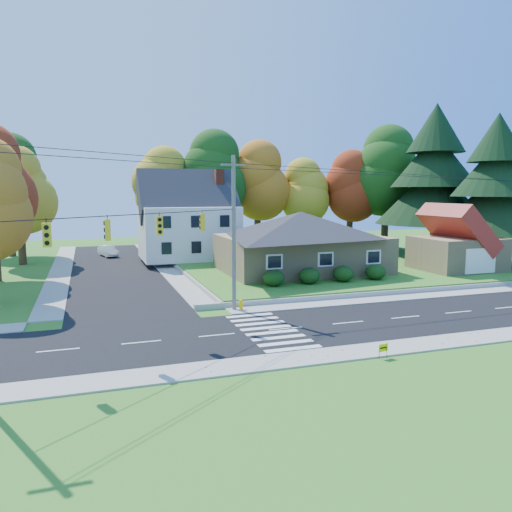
% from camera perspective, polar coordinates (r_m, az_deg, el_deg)
% --- Properties ---
extents(ground, '(120.00, 120.00, 0.00)m').
position_cam_1_polar(ground, '(28.57, 3.38, -8.32)').
color(ground, '#3D7923').
extents(road_main, '(90.00, 8.00, 0.02)m').
position_cam_1_polar(road_main, '(28.57, 3.38, -8.30)').
color(road_main, black).
rests_on(road_main, ground).
extents(road_cross, '(8.00, 44.00, 0.02)m').
position_cam_1_polar(road_cross, '(52.09, -15.91, -1.39)').
color(road_cross, black).
rests_on(road_cross, ground).
extents(sidewalk_north, '(90.00, 2.00, 0.08)m').
position_cam_1_polar(sidewalk_north, '(33.10, 0.10, -6.04)').
color(sidewalk_north, '#9C9A90').
rests_on(sidewalk_north, ground).
extents(sidewalk_south, '(90.00, 2.00, 0.08)m').
position_cam_1_polar(sidewalk_south, '(24.21, 7.94, -11.21)').
color(sidewalk_south, '#9C9A90').
rests_on(sidewalk_south, ground).
extents(lawn, '(30.00, 30.00, 0.50)m').
position_cam_1_polar(lawn, '(52.56, 7.89, -0.84)').
color(lawn, '#3D7923').
rests_on(lawn, ground).
extents(ranch_house, '(14.60, 10.60, 5.40)m').
position_cam_1_polar(ranch_house, '(45.58, 5.15, 1.76)').
color(ranch_house, tan).
rests_on(ranch_house, lawn).
extents(colonial_house, '(10.40, 8.40, 9.60)m').
position_cam_1_polar(colonial_house, '(54.56, -7.72, 4.05)').
color(colonial_house, silver).
rests_on(colonial_house, lawn).
extents(garage, '(7.30, 6.30, 4.60)m').
position_cam_1_polar(garage, '(49.77, 22.00, 1.24)').
color(garage, tan).
rests_on(garage, lawn).
extents(hedge_row, '(10.70, 1.70, 1.27)m').
position_cam_1_polar(hedge_row, '(40.09, 8.05, -2.13)').
color(hedge_row, '#163A10').
rests_on(hedge_row, lawn).
extents(traffic_infrastructure, '(38.10, 10.66, 10.00)m').
position_cam_1_polar(traffic_infrastructure, '(28.82, 2.17, 2.24)').
color(traffic_infrastructure, '#666059').
rests_on(traffic_infrastructure, ground).
extents(tree_lot_0, '(6.72, 6.72, 12.51)m').
position_cam_1_polar(tree_lot_0, '(60.04, -10.83, 7.84)').
color(tree_lot_0, '#3F2A19').
rests_on(tree_lot_0, lawn).
extents(tree_lot_1, '(7.84, 7.84, 14.60)m').
position_cam_1_polar(tree_lot_1, '(60.23, -4.99, 9.19)').
color(tree_lot_1, '#3F2A19').
rests_on(tree_lot_1, lawn).
extents(tree_lot_2, '(7.28, 7.28, 13.56)m').
position_cam_1_polar(tree_lot_2, '(62.87, 0.17, 8.55)').
color(tree_lot_2, '#3F2A19').
rests_on(tree_lot_2, lawn).
extents(tree_lot_3, '(6.16, 6.16, 11.47)m').
position_cam_1_polar(tree_lot_3, '(64.14, 5.58, 7.32)').
color(tree_lot_3, '#3F2A19').
rests_on(tree_lot_3, lawn).
extents(tree_lot_4, '(6.72, 6.72, 12.51)m').
position_cam_1_polar(tree_lot_4, '(65.97, 10.75, 7.80)').
color(tree_lot_4, '#3F2A19').
rests_on(tree_lot_4, lawn).
extents(tree_lot_5, '(8.40, 8.40, 15.64)m').
position_cam_1_polar(tree_lot_5, '(66.39, 14.70, 9.38)').
color(tree_lot_5, '#3F2A19').
rests_on(tree_lot_5, lawn).
extents(conifer_east_a, '(12.80, 12.80, 16.96)m').
position_cam_1_polar(conifer_east_a, '(60.45, 19.70, 8.57)').
color(conifer_east_a, '#3F2A19').
rests_on(conifer_east_a, lawn).
extents(conifer_east_b, '(11.20, 11.20, 14.84)m').
position_cam_1_polar(conifer_east_b, '(55.07, 25.68, 7.26)').
color(conifer_east_b, '#3F2A19').
rests_on(conifer_east_b, lawn).
extents(tree_west_2, '(6.72, 6.72, 12.51)m').
position_cam_1_polar(tree_west_2, '(57.82, -25.51, 6.78)').
color(tree_west_2, '#3F2A19').
rests_on(tree_west_2, ground).
extents(tree_west_3, '(7.84, 7.84, 14.60)m').
position_cam_1_polar(tree_west_3, '(66.02, -26.52, 7.85)').
color(tree_west_3, '#3F2A19').
rests_on(tree_west_3, ground).
extents(white_car, '(2.39, 4.20, 1.31)m').
position_cam_1_polar(white_car, '(61.74, -16.54, 0.55)').
color(white_car, silver).
rests_on(white_car, road_cross).
extents(fire_hydrant, '(0.43, 0.34, 0.76)m').
position_cam_1_polar(fire_hydrant, '(32.67, -1.74, -5.64)').
color(fire_hydrant, '#FFBB00').
rests_on(fire_hydrant, ground).
extents(yard_sign, '(0.55, 0.13, 0.69)m').
position_cam_1_polar(yard_sign, '(24.36, 14.34, -10.15)').
color(yard_sign, black).
rests_on(yard_sign, ground).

